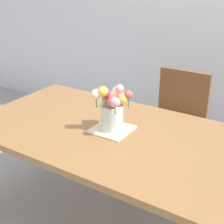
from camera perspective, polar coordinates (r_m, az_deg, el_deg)
name	(u,v)px	position (r m, az deg, el deg)	size (l,w,h in m)	color
dining_table	(119,144)	(1.99, 1.22, -5.66)	(1.88, 0.97, 0.73)	olive
chair_far	(177,118)	(2.70, 11.27, -1.12)	(0.42, 0.42, 0.90)	brown
placemat	(112,129)	(1.99, 0.00, -3.07)	(0.23, 0.23, 0.01)	beige
flower_vase	(112,107)	(1.93, 0.01, 0.81)	(0.21, 0.20, 0.28)	silver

